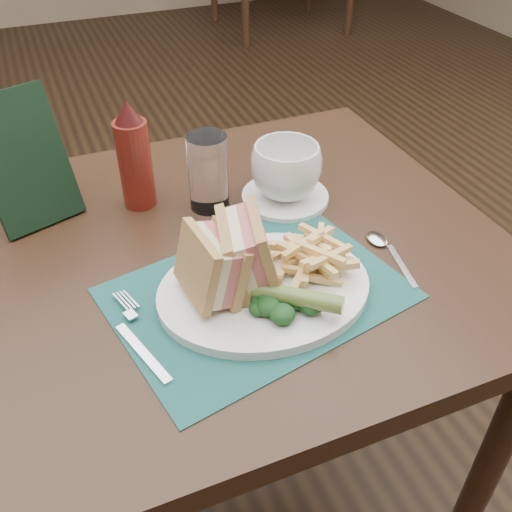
{
  "coord_description": "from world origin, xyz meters",
  "views": [
    {
      "loc": [
        -0.2,
        -1.17,
        1.29
      ],
      "look_at": [
        0.03,
        -0.6,
        0.8
      ],
      "focal_mm": 40.0,
      "sensor_mm": 36.0,
      "label": 1
    }
  ],
  "objects_px": {
    "saucer": "(285,197)",
    "drinking_glass": "(208,172)",
    "ketchup_bottle": "(134,155)",
    "table_main": "(222,398)",
    "plate": "(264,289)",
    "sandwich_half_b": "(233,252)",
    "placemat": "(257,293)",
    "sandwich_half_a": "(197,270)",
    "check_presenter": "(24,161)",
    "coffee_cup": "(286,171)"
  },
  "relations": [
    {
      "from": "saucer",
      "to": "drinking_glass",
      "type": "distance_m",
      "value": 0.14
    },
    {
      "from": "saucer",
      "to": "ketchup_bottle",
      "type": "xyz_separation_m",
      "value": [
        -0.23,
        0.08,
        0.09
      ]
    },
    {
      "from": "table_main",
      "to": "drinking_glass",
      "type": "bearing_deg",
      "value": 73.48
    },
    {
      "from": "saucer",
      "to": "drinking_glass",
      "type": "relative_size",
      "value": 1.15
    },
    {
      "from": "table_main",
      "to": "plate",
      "type": "distance_m",
      "value": 0.41
    },
    {
      "from": "saucer",
      "to": "sandwich_half_b",
      "type": "bearing_deg",
      "value": -131.17
    },
    {
      "from": "placemat",
      "to": "sandwich_half_b",
      "type": "height_order",
      "value": "sandwich_half_b"
    },
    {
      "from": "placemat",
      "to": "sandwich_half_a",
      "type": "height_order",
      "value": "sandwich_half_a"
    },
    {
      "from": "table_main",
      "to": "placemat",
      "type": "height_order",
      "value": "placemat"
    },
    {
      "from": "saucer",
      "to": "ketchup_bottle",
      "type": "height_order",
      "value": "ketchup_bottle"
    },
    {
      "from": "check_presenter",
      "to": "table_main",
      "type": "bearing_deg",
      "value": -56.99
    },
    {
      "from": "coffee_cup",
      "to": "sandwich_half_a",
      "type": "bearing_deg",
      "value": -137.38
    },
    {
      "from": "sandwich_half_a",
      "to": "saucer",
      "type": "height_order",
      "value": "sandwich_half_a"
    },
    {
      "from": "table_main",
      "to": "ketchup_bottle",
      "type": "relative_size",
      "value": 4.84
    },
    {
      "from": "check_presenter",
      "to": "drinking_glass",
      "type": "bearing_deg",
      "value": -34.67
    },
    {
      "from": "sandwich_half_b",
      "to": "drinking_glass",
      "type": "xyz_separation_m",
      "value": [
        0.04,
        0.22,
        -0.01
      ]
    },
    {
      "from": "sandwich_half_b",
      "to": "ketchup_bottle",
      "type": "height_order",
      "value": "ketchup_bottle"
    },
    {
      "from": "ketchup_bottle",
      "to": "plate",
      "type": "bearing_deg",
      "value": -70.37
    },
    {
      "from": "placemat",
      "to": "check_presenter",
      "type": "xyz_separation_m",
      "value": [
        -0.26,
        0.31,
        0.1
      ]
    },
    {
      "from": "sandwich_half_b",
      "to": "saucer",
      "type": "bearing_deg",
      "value": 62.5
    },
    {
      "from": "plate",
      "to": "drinking_glass",
      "type": "height_order",
      "value": "drinking_glass"
    },
    {
      "from": "drinking_glass",
      "to": "ketchup_bottle",
      "type": "distance_m",
      "value": 0.12
    },
    {
      "from": "sandwich_half_a",
      "to": "drinking_glass",
      "type": "xyz_separation_m",
      "value": [
        0.09,
        0.23,
        -0.0
      ]
    },
    {
      "from": "plate",
      "to": "placemat",
      "type": "bearing_deg",
      "value": 150.38
    },
    {
      "from": "sandwich_half_b",
      "to": "check_presenter",
      "type": "relative_size",
      "value": 0.5
    },
    {
      "from": "sandwich_half_a",
      "to": "check_presenter",
      "type": "height_order",
      "value": "check_presenter"
    },
    {
      "from": "plate",
      "to": "coffee_cup",
      "type": "xyz_separation_m",
      "value": [
        0.13,
        0.21,
        0.05
      ]
    },
    {
      "from": "table_main",
      "to": "sandwich_half_b",
      "type": "bearing_deg",
      "value": -93.28
    },
    {
      "from": "saucer",
      "to": "ketchup_bottle",
      "type": "distance_m",
      "value": 0.26
    },
    {
      "from": "plate",
      "to": "check_presenter",
      "type": "height_order",
      "value": "check_presenter"
    },
    {
      "from": "placemat",
      "to": "saucer",
      "type": "xyz_separation_m",
      "value": [
        0.14,
        0.21,
        0.0
      ]
    },
    {
      "from": "coffee_cup",
      "to": "drinking_glass",
      "type": "height_order",
      "value": "drinking_glass"
    },
    {
      "from": "coffee_cup",
      "to": "drinking_glass",
      "type": "relative_size",
      "value": 0.91
    },
    {
      "from": "plate",
      "to": "sandwich_half_a",
      "type": "bearing_deg",
      "value": 177.5
    },
    {
      "from": "drinking_glass",
      "to": "plate",
      "type": "bearing_deg",
      "value": -90.57
    },
    {
      "from": "sandwich_half_b",
      "to": "sandwich_half_a",
      "type": "bearing_deg",
      "value": -152.94
    },
    {
      "from": "table_main",
      "to": "check_presenter",
      "type": "height_order",
      "value": "check_presenter"
    },
    {
      "from": "ketchup_bottle",
      "to": "check_presenter",
      "type": "relative_size",
      "value": 0.86
    },
    {
      "from": "saucer",
      "to": "check_presenter",
      "type": "height_order",
      "value": "check_presenter"
    },
    {
      "from": "placemat",
      "to": "coffee_cup",
      "type": "distance_m",
      "value": 0.25
    },
    {
      "from": "placemat",
      "to": "table_main",
      "type": "bearing_deg",
      "value": 100.0
    },
    {
      "from": "placemat",
      "to": "check_presenter",
      "type": "height_order",
      "value": "check_presenter"
    },
    {
      "from": "drinking_glass",
      "to": "saucer",
      "type": "bearing_deg",
      "value": -13.84
    },
    {
      "from": "table_main",
      "to": "check_presenter",
      "type": "xyz_separation_m",
      "value": [
        -0.24,
        0.19,
        0.48
      ]
    },
    {
      "from": "coffee_cup",
      "to": "drinking_glass",
      "type": "distance_m",
      "value": 0.13
    },
    {
      "from": "saucer",
      "to": "drinking_glass",
      "type": "bearing_deg",
      "value": 166.16
    },
    {
      "from": "table_main",
      "to": "plate",
      "type": "height_order",
      "value": "plate"
    },
    {
      "from": "drinking_glass",
      "to": "ketchup_bottle",
      "type": "xyz_separation_m",
      "value": [
        -0.11,
        0.05,
        0.03
      ]
    },
    {
      "from": "table_main",
      "to": "sandwich_half_b",
      "type": "height_order",
      "value": "sandwich_half_b"
    },
    {
      "from": "drinking_glass",
      "to": "placemat",
      "type": "bearing_deg",
      "value": -92.55
    }
  ]
}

